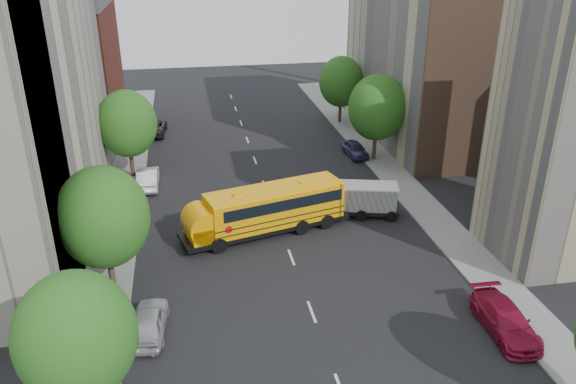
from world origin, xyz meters
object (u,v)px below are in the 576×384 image
object	(u,v)px
street_tree_5	(341,82)
safari_truck	(360,199)
parked_car_0	(149,321)
parked_car_3	(505,320)
street_tree_0	(76,337)
street_tree_4	(377,108)
street_tree_1	(103,217)
parked_car_1	(148,178)
parked_car_4	(355,149)
school_bus	(264,209)
parked_car_2	(153,127)
street_tree_2	(127,124)

from	to	relation	value
street_tree_5	safari_truck	distance (m)	23.56
parked_car_0	parked_car_3	distance (m)	18.70
street_tree_0	street_tree_4	distance (m)	35.61
street_tree_1	street_tree_5	size ratio (longest dim) A/B	1.05
street_tree_0	street_tree_5	distance (m)	45.65
street_tree_1	street_tree_4	world-z (taller)	street_tree_4
street_tree_0	street_tree_5	size ratio (longest dim) A/B	0.99
safari_truck	parked_car_1	world-z (taller)	safari_truck
street_tree_1	parked_car_4	distance (m)	28.61
street_tree_1	parked_car_0	size ratio (longest dim) A/B	1.80
street_tree_1	street_tree_5	distance (m)	37.20
street_tree_1	school_bus	bearing A→B (deg)	30.05
parked_car_0	parked_car_2	world-z (taller)	parked_car_2
school_bus	safari_truck	size ratio (longest dim) A/B	2.03
parked_car_0	parked_car_4	world-z (taller)	parked_car_0
street_tree_1	street_tree_5	xyz separation A→B (m)	(22.00, 30.00, -0.25)
school_bus	parked_car_1	bearing A→B (deg)	115.46
street_tree_4	street_tree_5	world-z (taller)	street_tree_4
street_tree_5	parked_car_1	distance (m)	25.45
street_tree_4	parked_car_4	world-z (taller)	street_tree_4
parked_car_0	street_tree_5	bearing A→B (deg)	-114.55
parked_car_4	street_tree_4	bearing A→B (deg)	-50.20
school_bus	parked_car_2	world-z (taller)	school_bus
street_tree_2	parked_car_1	distance (m)	4.92
street_tree_4	parked_car_2	bearing A→B (deg)	150.22
street_tree_4	safari_truck	size ratio (longest dim) A/B	1.33
street_tree_4	street_tree_5	bearing A→B (deg)	90.00
street_tree_1	street_tree_0	bearing A→B (deg)	-90.00
street_tree_2	parked_car_1	bearing A→B (deg)	-60.04
school_bus	parked_car_0	distance (m)	12.48
school_bus	parked_car_0	world-z (taller)	school_bus
street_tree_1	street_tree_4	bearing A→B (deg)	39.29
parked_car_3	parked_car_4	bearing A→B (deg)	91.90
street_tree_4	parked_car_2	world-z (taller)	street_tree_4
parked_car_1	school_bus	bearing A→B (deg)	130.47
parked_car_2	street_tree_1	bearing A→B (deg)	92.28
street_tree_0	street_tree_2	world-z (taller)	street_tree_2
street_tree_5	parked_car_3	world-z (taller)	street_tree_5
parked_car_0	parked_car_1	distance (m)	19.79
school_bus	parked_car_2	size ratio (longest dim) A/B	2.27
parked_car_0	street_tree_0	bearing A→B (deg)	74.72
parked_car_0	parked_car_1	bearing A→B (deg)	-82.17
parked_car_1	parked_car_3	bearing A→B (deg)	130.02
parked_car_2	parked_car_3	xyz separation A→B (m)	(19.20, -37.35, -0.01)
street_tree_0	parked_car_3	world-z (taller)	street_tree_0
street_tree_1	parked_car_1	bearing A→B (deg)	84.86
street_tree_2	street_tree_4	xyz separation A→B (m)	(22.00, 0.00, 0.25)
parked_car_3	street_tree_0	bearing A→B (deg)	-171.34
street_tree_4	parked_car_0	world-z (taller)	street_tree_4
street_tree_2	street_tree_4	bearing A→B (deg)	0.00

